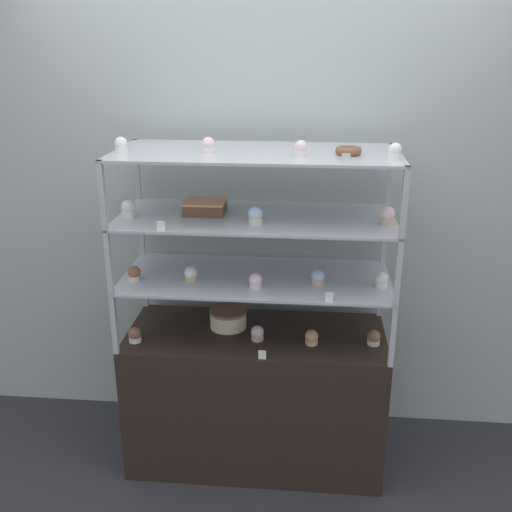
% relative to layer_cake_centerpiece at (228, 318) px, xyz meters
% --- Properties ---
extents(ground_plane, '(20.00, 20.00, 0.00)m').
position_rel_layer_cake_centerpiece_xyz_m(ground_plane, '(0.15, -0.05, -0.78)').
color(ground_plane, '#2D2D33').
extents(back_wall, '(8.00, 0.05, 2.60)m').
position_rel_layer_cake_centerpiece_xyz_m(back_wall, '(0.15, 0.37, 0.52)').
color(back_wall, '#A8B2AD').
rests_on(back_wall, ground_plane).
extents(display_base, '(1.29, 0.56, 0.73)m').
position_rel_layer_cake_centerpiece_xyz_m(display_base, '(0.15, -0.05, -0.41)').
color(display_base, black).
rests_on(display_base, ground_plane).
extents(display_riser_lower, '(1.29, 0.56, 0.30)m').
position_rel_layer_cake_centerpiece_xyz_m(display_riser_lower, '(0.15, -0.05, 0.24)').
color(display_riser_lower, '#B7B7BC').
rests_on(display_riser_lower, display_base).
extents(display_riser_middle, '(1.29, 0.56, 0.30)m').
position_rel_layer_cake_centerpiece_xyz_m(display_riser_middle, '(0.15, -0.05, 0.54)').
color(display_riser_middle, '#B7B7BC').
rests_on(display_riser_middle, display_riser_lower).
extents(display_riser_upper, '(1.29, 0.56, 0.30)m').
position_rel_layer_cake_centerpiece_xyz_m(display_riser_upper, '(0.15, -0.05, 0.85)').
color(display_riser_upper, '#B7B7BC').
rests_on(display_riser_upper, display_riser_middle).
extents(layer_cake_centerpiece, '(0.19, 0.19, 0.10)m').
position_rel_layer_cake_centerpiece_xyz_m(layer_cake_centerpiece, '(0.00, 0.00, 0.00)').
color(layer_cake_centerpiece, beige).
rests_on(layer_cake_centerpiece, display_base).
extents(sheet_cake_frosted, '(0.19, 0.18, 0.06)m').
position_rel_layer_cake_centerpiece_xyz_m(sheet_cake_frosted, '(-0.10, -0.02, 0.59)').
color(sheet_cake_frosted, brown).
rests_on(sheet_cake_frosted, display_riser_middle).
extents(cupcake_0, '(0.06, 0.06, 0.07)m').
position_rel_layer_cake_centerpiece_xyz_m(cupcake_0, '(-0.43, -0.20, -0.01)').
color(cupcake_0, white).
rests_on(cupcake_0, display_base).
extents(cupcake_1, '(0.06, 0.06, 0.07)m').
position_rel_layer_cake_centerpiece_xyz_m(cupcake_1, '(0.16, -0.13, -0.01)').
color(cupcake_1, '#CCB28C').
rests_on(cupcake_1, display_base).
extents(cupcake_2, '(0.06, 0.06, 0.07)m').
position_rel_layer_cake_centerpiece_xyz_m(cupcake_2, '(0.43, -0.14, -0.01)').
color(cupcake_2, '#CCB28C').
rests_on(cupcake_2, display_base).
extents(cupcake_3, '(0.06, 0.06, 0.07)m').
position_rel_layer_cake_centerpiece_xyz_m(cupcake_3, '(0.72, -0.12, -0.01)').
color(cupcake_3, beige).
rests_on(cupcake_3, display_base).
extents(price_tag_0, '(0.04, 0.00, 0.04)m').
position_rel_layer_cake_centerpiece_xyz_m(price_tag_0, '(0.20, -0.31, -0.03)').
color(price_tag_0, white).
rests_on(price_tag_0, display_base).
extents(cupcake_4, '(0.06, 0.06, 0.07)m').
position_rel_layer_cake_centerpiece_xyz_m(cupcake_4, '(-0.43, -0.15, 0.29)').
color(cupcake_4, beige).
rests_on(cupcake_4, display_riser_lower).
extents(cupcake_5, '(0.06, 0.06, 0.07)m').
position_rel_layer_cake_centerpiece_xyz_m(cupcake_5, '(-0.16, -0.13, 0.29)').
color(cupcake_5, '#CCB28C').
rests_on(cupcake_5, display_riser_lower).
extents(cupcake_6, '(0.06, 0.06, 0.07)m').
position_rel_layer_cake_centerpiece_xyz_m(cupcake_6, '(0.16, -0.19, 0.29)').
color(cupcake_6, beige).
rests_on(cupcake_6, display_riser_lower).
extents(cupcake_7, '(0.06, 0.06, 0.07)m').
position_rel_layer_cake_centerpiece_xyz_m(cupcake_7, '(0.44, -0.12, 0.29)').
color(cupcake_7, '#CCB28C').
rests_on(cupcake_7, display_riser_lower).
extents(cupcake_8, '(0.06, 0.06, 0.07)m').
position_rel_layer_cake_centerpiece_xyz_m(cupcake_8, '(0.74, -0.12, 0.29)').
color(cupcake_8, white).
rests_on(cupcake_8, display_riser_lower).
extents(price_tag_1, '(0.04, 0.00, 0.04)m').
position_rel_layer_cake_centerpiece_xyz_m(price_tag_1, '(0.49, -0.31, 0.28)').
color(price_tag_1, white).
rests_on(price_tag_1, display_riser_lower).
extents(cupcake_9, '(0.07, 0.07, 0.08)m').
position_rel_layer_cake_centerpiece_xyz_m(cupcake_9, '(-0.44, -0.12, 0.60)').
color(cupcake_9, white).
rests_on(cupcake_9, display_riser_middle).
extents(cupcake_10, '(0.07, 0.07, 0.08)m').
position_rel_layer_cake_centerpiece_xyz_m(cupcake_10, '(0.16, -0.18, 0.60)').
color(cupcake_10, beige).
rests_on(cupcake_10, display_riser_middle).
extents(cupcake_11, '(0.07, 0.07, 0.08)m').
position_rel_layer_cake_centerpiece_xyz_m(cupcake_11, '(0.74, -0.12, 0.60)').
color(cupcake_11, '#CCB28C').
rests_on(cupcake_11, display_riser_middle).
extents(price_tag_2, '(0.04, 0.00, 0.04)m').
position_rel_layer_cake_centerpiece_xyz_m(price_tag_2, '(-0.24, -0.31, 0.58)').
color(price_tag_2, white).
rests_on(price_tag_2, display_riser_middle).
extents(cupcake_12, '(0.06, 0.06, 0.07)m').
position_rel_layer_cake_centerpiece_xyz_m(cupcake_12, '(-0.45, -0.14, 0.90)').
color(cupcake_12, white).
rests_on(cupcake_12, display_riser_upper).
extents(cupcake_13, '(0.06, 0.06, 0.07)m').
position_rel_layer_cake_centerpiece_xyz_m(cupcake_13, '(-0.06, -0.10, 0.90)').
color(cupcake_13, white).
rests_on(cupcake_13, display_riser_upper).
extents(cupcake_14, '(0.06, 0.06, 0.07)m').
position_rel_layer_cake_centerpiece_xyz_m(cupcake_14, '(0.35, -0.15, 0.90)').
color(cupcake_14, white).
rests_on(cupcake_14, display_riser_upper).
extents(cupcake_15, '(0.06, 0.06, 0.07)m').
position_rel_layer_cake_centerpiece_xyz_m(cupcake_15, '(0.75, -0.18, 0.90)').
color(cupcake_15, white).
rests_on(cupcake_15, display_riser_upper).
extents(price_tag_3, '(0.04, 0.00, 0.04)m').
position_rel_layer_cake_centerpiece_xyz_m(price_tag_3, '(0.54, -0.31, 0.89)').
color(price_tag_3, white).
rests_on(price_tag_3, display_riser_upper).
extents(donut_glazed, '(0.12, 0.12, 0.04)m').
position_rel_layer_cake_centerpiece_xyz_m(donut_glazed, '(0.56, -0.09, 0.88)').
color(donut_glazed, brown).
rests_on(donut_glazed, display_riser_upper).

